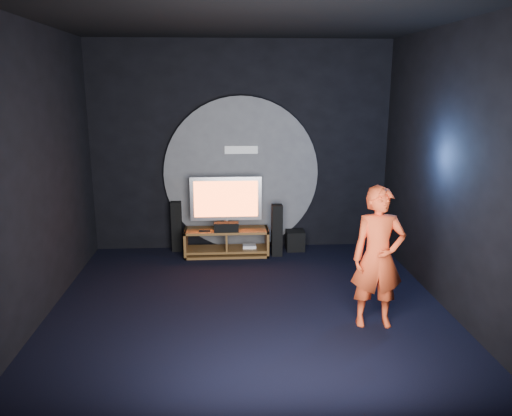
{
  "coord_description": "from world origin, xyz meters",
  "views": [
    {
      "loc": [
        -0.28,
        -5.88,
        2.76
      ],
      "look_at": [
        0.16,
        1.05,
        1.05
      ],
      "focal_mm": 35.0,
      "sensor_mm": 36.0,
      "label": 1
    }
  ],
  "objects": [
    {
      "name": "right_wall",
      "position": [
        2.5,
        0.0,
        1.75
      ],
      "size": [
        0.04,
        5.0,
        3.5
      ],
      "primitive_type": "cube",
      "color": "black",
      "rests_on": "ground"
    },
    {
      "name": "tower_speaker_left",
      "position": [
        -1.11,
        2.35,
        0.43
      ],
      "size": [
        0.17,
        0.19,
        0.86
      ],
      "primitive_type": "cube",
      "color": "black",
      "rests_on": "ground"
    },
    {
      "name": "ceiling",
      "position": [
        0.0,
        0.0,
        3.5
      ],
      "size": [
        5.0,
        5.0,
        0.01
      ],
      "primitive_type": "cube",
      "color": "black",
      "rests_on": "back_wall"
    },
    {
      "name": "floor",
      "position": [
        0.0,
        0.0,
        0.0
      ],
      "size": [
        5.0,
        5.0,
        0.0
      ],
      "primitive_type": "plane",
      "color": "black",
      "rests_on": "ground"
    },
    {
      "name": "subwoofer",
      "position": [
        0.91,
        2.25,
        0.17
      ],
      "size": [
        0.31,
        0.31,
        0.34
      ],
      "primitive_type": "cube",
      "color": "black",
      "rests_on": "ground"
    },
    {
      "name": "center_speaker",
      "position": [
        -0.27,
        1.91,
        0.53
      ],
      "size": [
        0.4,
        0.15,
        0.15
      ],
      "primitive_type": "cube",
      "color": "black",
      "rests_on": "media_console"
    },
    {
      "name": "front_wall",
      "position": [
        0.0,
        -2.5,
        1.75
      ],
      "size": [
        5.0,
        0.04,
        3.5
      ],
      "primitive_type": "cube",
      "color": "black",
      "rests_on": "ground"
    },
    {
      "name": "media_console",
      "position": [
        -0.26,
        2.05,
        0.19
      ],
      "size": [
        1.39,
        0.45,
        0.45
      ],
      "color": "brown",
      "rests_on": "ground"
    },
    {
      "name": "remote",
      "position": [
        -0.62,
        1.93,
        0.46
      ],
      "size": [
        0.18,
        0.05,
        0.02
      ],
      "primitive_type": "cube",
      "color": "black",
      "rests_on": "media_console"
    },
    {
      "name": "left_wall",
      "position": [
        -2.5,
        0.0,
        1.75
      ],
      "size": [
        0.04,
        5.0,
        3.5
      ],
      "primitive_type": "cube",
      "color": "black",
      "rests_on": "ground"
    },
    {
      "name": "tv",
      "position": [
        -0.27,
        2.12,
        0.92
      ],
      "size": [
        1.17,
        0.22,
        0.86
      ],
      "color": "silver",
      "rests_on": "media_console"
    },
    {
      "name": "wall_disc_panel",
      "position": [
        0.0,
        2.44,
        1.3
      ],
      "size": [
        2.6,
        0.11,
        2.6
      ],
      "color": "#515156",
      "rests_on": "ground"
    },
    {
      "name": "tower_speaker_right",
      "position": [
        0.57,
        2.0,
        0.43
      ],
      "size": [
        0.17,
        0.19,
        0.86
      ],
      "primitive_type": "cube",
      "color": "black",
      "rests_on": "ground"
    },
    {
      "name": "back_wall",
      "position": [
        0.0,
        2.5,
        1.75
      ],
      "size": [
        5.0,
        0.04,
        3.5
      ],
      "primitive_type": "cube",
      "color": "black",
      "rests_on": "ground"
    },
    {
      "name": "player",
      "position": [
        1.47,
        -0.55,
        0.83
      ],
      "size": [
        0.63,
        0.44,
        1.67
      ],
      "primitive_type": "imported",
      "rotation": [
        0.0,
        0.0,
        -0.06
      ],
      "color": "#E8461F",
      "rests_on": "ground"
    }
  ]
}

